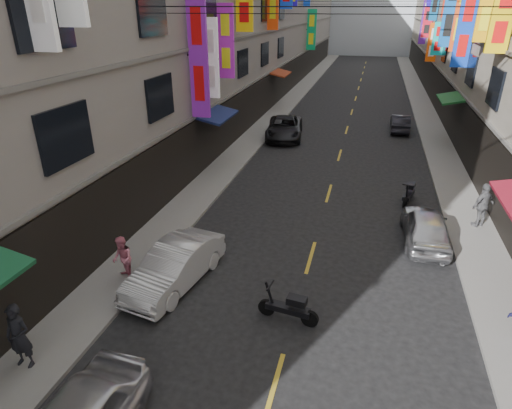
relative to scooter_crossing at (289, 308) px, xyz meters
The scene contains 13 objects.
sidewalk_left 28.17m from the scooter_crossing, 102.05° to the left, with size 2.00×90.00×0.12m, color slate.
sidewalk_right 28.22m from the scooter_crossing, 77.47° to the left, with size 2.00×90.00×0.12m, color slate.
street_awnings 11.89m from the scooter_crossing, 95.63° to the left, with size 13.99×35.20×0.41m.
lane_markings 24.55m from the scooter_crossing, 89.72° to the left, with size 0.12×80.20×0.01m.
scooter_crossing is the anchor object (origin of this frame).
scooter_far_right 10.15m from the scooter_crossing, 68.35° to the left, with size 0.70×1.77×1.14m.
car_left_mid 3.97m from the scooter_crossing, 167.97° to the left, with size 1.44×4.13×1.36m, color silver.
car_left_far 18.77m from the scooter_crossing, 101.93° to the left, with size 2.31×5.00×1.39m, color black.
car_right_mid 7.08m from the scooter_crossing, 54.37° to the left, with size 1.57×3.90×1.33m, color #ACACB0.
car_right_far 22.53m from the scooter_crossing, 80.30° to the left, with size 1.26×3.61×1.19m, color #222128.
pedestrian_lnear 6.92m from the scooter_crossing, 150.06° to the right, with size 0.64×0.59×1.77m, color black.
pedestrian_lfar 5.56m from the scooter_crossing, behind, with size 0.74×0.51×1.53m, color #D87289.
pedestrian_rfar 9.86m from the scooter_crossing, 49.72° to the left, with size 1.08×0.61×1.84m, color #58575A.
Camera 1 is at (1.49, 4.78, 8.23)m, focal length 30.00 mm.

